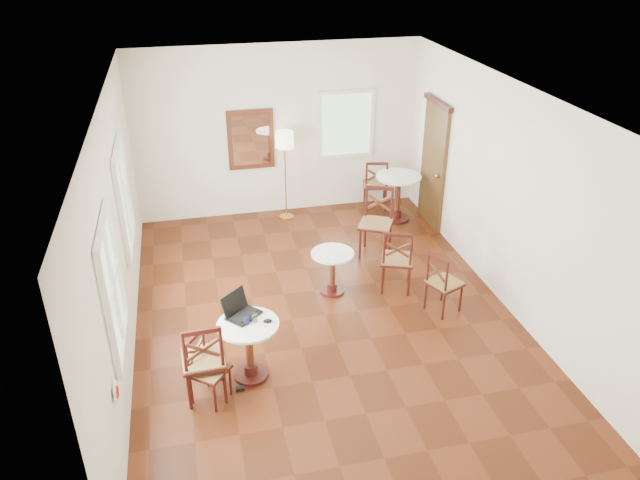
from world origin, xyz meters
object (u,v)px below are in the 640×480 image
Objects in this scene: chair_back_a at (376,184)px; laptop at (240,310)px; chair_back_b at (376,223)px; mouse at (267,321)px; chair_near_b at (208,369)px; chair_mid_b at (443,283)px; water_glass at (255,317)px; navy_mug at (247,321)px; floor_lamp at (285,146)px; power_adapter at (240,389)px; chair_near_a at (203,359)px; cafe_table_mid at (332,268)px; chair_mid_a at (397,259)px; cafe_table_back at (398,193)px; cafe_table_near at (249,344)px.

laptop reaches higher than chair_back_a.
chair_back_b is 3.33m from mouse.
chair_back_a is (3.34, 4.47, 0.07)m from chair_near_b.
chair_mid_b reaches higher than water_glass.
chair_back_b is 10.56× the size of navy_mug.
floor_lamp reaches higher than power_adapter.
chair_near_a is 0.72m from water_glass.
chair_mid_b is 0.56× the size of floor_lamp.
floor_lamp is (1.67, 4.45, 0.95)m from chair_near_b.
cafe_table_mid is 6.27× the size of mouse.
power_adapter is (-0.24, -0.25, -0.78)m from water_glass.
laptop is at bearing -107.73° from chair_back_b.
chair_mid_a is 3.07m from floor_lamp.
power_adapter is (-1.33, -4.39, -1.33)m from floor_lamp.
floor_lamp reaches higher than mouse.
floor_lamp is 15.57× the size of mouse.
cafe_table_back is at bearing 50.16° from power_adapter.
chair_back_b reaches higher than water_glass.
floor_lamp reaches higher than cafe_table_near.
floor_lamp is (-1.16, 1.62, 0.81)m from chair_back_b.
mouse is at bearing -125.93° from cafe_table_mid.
cafe_table_near is at bearing -159.88° from water_glass.
chair_mid_b is (3.21, 1.05, 0.03)m from chair_near_b.
cafe_table_back is at bearing 51.92° from mouse.
cafe_table_back is 8.10× the size of navy_mug.
laptop is at bearing -136.36° from cafe_table_mid.
chair_back_b is 3.76m from power_adapter.
chair_mid_a is at bearing 32.22° from cafe_table_near.
cafe_table_mid is at bearing -7.75° from chair_near_b.
floor_lamp reaches higher than cafe_table_back.
chair_near_a is 0.81m from mouse.
floor_lamp is at bearing 14.75° from chair_back_a.
power_adapter is at bearing 85.69° from chair_mid_b.
chair_mid_b is (1.34, -0.79, 0.04)m from cafe_table_mid.
chair_back_b is at bearing 48.04° from power_adapter.
cafe_table_mid reaches higher than power_adapter.
chair_near_a reaches higher than chair_mid_a.
navy_mug is (-0.01, 0.00, 0.33)m from cafe_table_near.
chair_back_b is at bearing -54.55° from floor_lamp.
navy_mug is (-3.08, -3.65, 0.27)m from cafe_table_back.
water_glass is (-1.09, -4.14, -0.55)m from floor_lamp.
chair_mid_a is 9.49× the size of water_glass.
chair_near_a is at bearing -132.88° from cafe_table_back.
chair_back_a is at bearing 60.78° from cafe_table_mid.
chair_near_a reaches higher than chair_mid_b.
chair_back_a is 9.30× the size of water_glass.
navy_mug reaches higher than mouse.
chair_back_b reaches higher than chair_back_a.
chair_near_b is at bearing -152.20° from water_glass.
navy_mug reaches higher than power_adapter.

